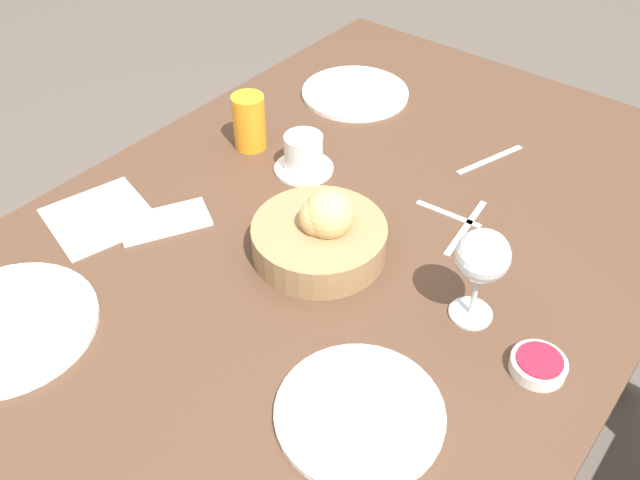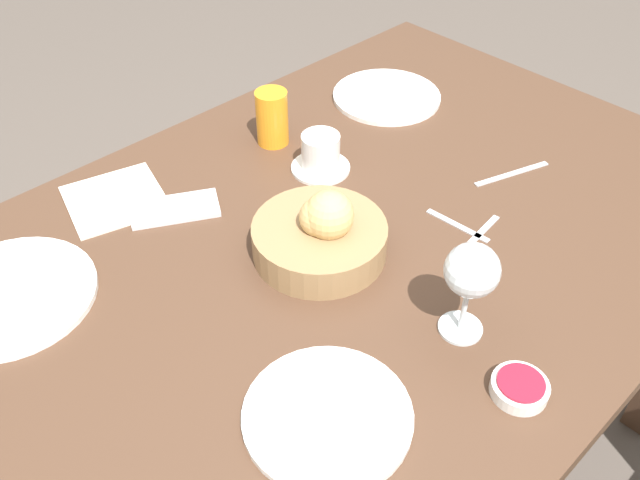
% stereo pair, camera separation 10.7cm
% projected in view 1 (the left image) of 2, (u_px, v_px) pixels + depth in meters
% --- Properties ---
extents(dining_table, '(1.55, 0.96, 0.77)m').
position_uv_depth(dining_table, '(319.00, 291.00, 1.15)').
color(dining_table, '#4C3323').
rests_on(dining_table, ground_plane).
extents(bread_basket, '(0.22, 0.22, 0.12)m').
position_uv_depth(bread_basket, '(321.00, 236.00, 1.06)').
color(bread_basket, '#99754C').
rests_on(bread_basket, dining_table).
extents(plate_near_left, '(0.23, 0.23, 0.01)m').
position_uv_depth(plate_near_left, '(355.00, 93.00, 1.47)').
color(plate_near_left, white).
rests_on(plate_near_left, dining_table).
extents(plate_near_right, '(0.26, 0.26, 0.01)m').
position_uv_depth(plate_near_right, '(8.00, 326.00, 0.97)').
color(plate_near_right, white).
rests_on(plate_near_right, dining_table).
extents(plate_far_center, '(0.22, 0.22, 0.01)m').
position_uv_depth(plate_far_center, '(360.00, 413.00, 0.86)').
color(plate_far_center, white).
rests_on(plate_far_center, dining_table).
extents(juice_glass, '(0.06, 0.06, 0.11)m').
position_uv_depth(juice_glass, '(249.00, 122.00, 1.29)').
color(juice_glass, orange).
rests_on(juice_glass, dining_table).
extents(wine_glass, '(0.08, 0.08, 0.16)m').
position_uv_depth(wine_glass, '(482.00, 259.00, 0.92)').
color(wine_glass, silver).
rests_on(wine_glass, dining_table).
extents(coffee_cup, '(0.11, 0.11, 0.07)m').
position_uv_depth(coffee_cup, '(304.00, 155.00, 1.24)').
color(coffee_cup, white).
rests_on(coffee_cup, dining_table).
extents(jam_bowl_berry, '(0.08, 0.08, 0.02)m').
position_uv_depth(jam_bowl_berry, '(537.00, 366.00, 0.91)').
color(jam_bowl_berry, white).
rests_on(jam_bowl_berry, dining_table).
extents(fork_silver, '(0.16, 0.06, 0.00)m').
position_uv_depth(fork_silver, '(490.00, 160.00, 1.28)').
color(fork_silver, '#B7B7BC').
rests_on(fork_silver, dining_table).
extents(knife_silver, '(0.16, 0.03, 0.00)m').
position_uv_depth(knife_silver, '(466.00, 228.00, 1.14)').
color(knife_silver, '#B7B7BC').
rests_on(knife_silver, dining_table).
extents(spoon_coffee, '(0.02, 0.12, 0.00)m').
position_uv_depth(spoon_coffee, '(448.00, 214.00, 1.16)').
color(spoon_coffee, '#B7B7BC').
rests_on(spoon_coffee, dining_table).
extents(napkin, '(0.20, 0.20, 0.00)m').
position_uv_depth(napkin, '(100.00, 217.00, 1.16)').
color(napkin, silver).
rests_on(napkin, dining_table).
extents(cell_phone, '(0.17, 0.14, 0.01)m').
position_uv_depth(cell_phone, '(164.00, 222.00, 1.14)').
color(cell_phone, silver).
rests_on(cell_phone, dining_table).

